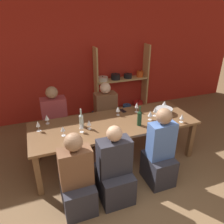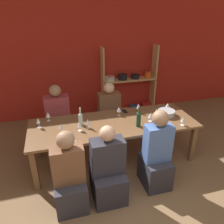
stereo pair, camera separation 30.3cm
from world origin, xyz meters
name	(u,v)px [view 1 (the left image)]	position (x,y,z in m)	size (l,w,h in m)	color
wall_back_red	(79,61)	(0.00, 3.83, 1.35)	(8.80, 0.06, 2.70)	red
shelf_unit	(123,87)	(1.05, 3.63, 0.64)	(1.37, 0.30, 1.67)	tan
dining_table	(114,126)	(0.09, 1.79, 0.66)	(2.76, 1.00, 0.73)	brown
mixing_bowl	(164,111)	(1.07, 1.81, 0.78)	(0.31, 0.31, 0.10)	#B7BABC
wine_bottle_green	(139,118)	(0.44, 1.56, 0.86)	(0.07, 0.07, 0.34)	#19381E
wine_bottle_dark	(81,120)	(-0.45, 1.85, 0.85)	(0.07, 0.07, 0.31)	#B2C6C1
wine_glass_white_a	(63,129)	(-0.77, 1.66, 0.84)	(0.07, 0.07, 0.16)	white
wine_glass_red_a	(89,123)	(-0.35, 1.73, 0.83)	(0.07, 0.07, 0.15)	white
wine_glass_white_b	(118,109)	(0.26, 2.03, 0.84)	(0.08, 0.08, 0.16)	white
wine_glass_red_b	(137,106)	(0.63, 2.03, 0.86)	(0.07, 0.07, 0.18)	white
wine_glass_white_c	(165,103)	(1.19, 1.99, 0.83)	(0.08, 0.08, 0.15)	white
wine_glass_white_d	(155,110)	(0.86, 1.77, 0.84)	(0.07, 0.07, 0.17)	white
wine_glass_empty_a	(150,114)	(0.70, 1.67, 0.84)	(0.08, 0.08, 0.16)	white
wine_glass_white_e	(182,117)	(1.15, 1.40, 0.82)	(0.07, 0.07, 0.14)	white
wine_glass_empty_b	(81,126)	(-0.49, 1.67, 0.83)	(0.07, 0.07, 0.15)	white
wine_glass_white_f	(47,118)	(-0.95, 2.14, 0.84)	(0.08, 0.08, 0.16)	white
wine_glass_empty_c	(38,124)	(-1.11, 1.94, 0.84)	(0.07, 0.07, 0.17)	white
wine_glass_empty_d	(76,136)	(-0.63, 1.39, 0.85)	(0.07, 0.07, 0.18)	white
cell_phone	(123,111)	(0.41, 2.15, 0.73)	(0.09, 0.16, 0.01)	black
person_near_a	(160,156)	(0.53, 1.02, 0.47)	(0.38, 0.48, 1.24)	#2D2D38
person_far_a	(106,116)	(0.24, 2.65, 0.41)	(0.44, 0.55, 1.15)	#2D2D38
person_near_b	(77,182)	(-0.74, 0.96, 0.42)	(0.41, 0.51, 1.15)	#2D2D38
person_far_b	(56,125)	(-0.79, 2.61, 0.43)	(0.46, 0.57, 1.20)	#2D2D38
person_near_c	(114,173)	(-0.22, 0.97, 0.41)	(0.44, 0.55, 1.14)	#2D2D38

